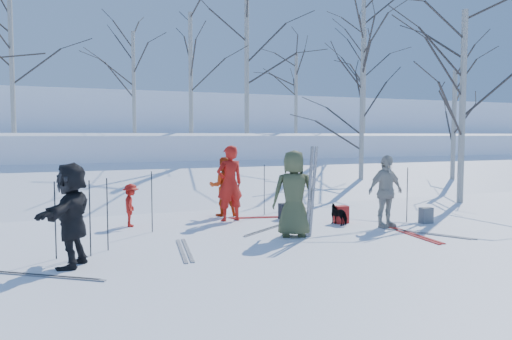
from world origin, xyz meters
name	(u,v)px	position (x,y,z in m)	size (l,w,h in m)	color
ground	(284,236)	(0.00, 0.00, 0.00)	(120.00, 120.00, 0.00)	white
snow_ramp	(193,193)	(0.00, 7.00, 0.15)	(70.00, 9.50, 1.40)	white
snow_plateau	(141,157)	(0.00, 17.00, 1.00)	(70.00, 18.00, 2.20)	white
far_hill	(100,137)	(0.00, 38.00, 2.00)	(90.00, 30.00, 6.00)	white
skier_olive_center	(294,194)	(0.16, -0.14, 0.91)	(0.89, 0.58, 1.82)	#434A2C
skier_red_north	(230,183)	(-0.41, 2.21, 0.94)	(0.68, 0.45, 1.87)	#B51710
skier_redor_behind	(223,186)	(-0.30, 3.00, 0.78)	(0.75, 0.59, 1.55)	#C0390E
skier_red_seated	(131,205)	(-2.80, 2.36, 0.50)	(0.65, 0.37, 1.00)	#B51710
skier_cream_east	(386,191)	(2.58, -0.03, 0.83)	(0.98, 0.41, 1.67)	beige
skier_grey_west	(72,215)	(-4.23, -0.87, 0.85)	(1.57, 0.50, 1.69)	black
dog	(339,214)	(1.82, 0.70, 0.24)	(0.26, 0.57, 0.49)	black
upright_ski_left	(310,192)	(0.41, -0.36, 0.95)	(0.07, 0.02, 1.90)	silver
upright_ski_right	(313,192)	(0.50, -0.36, 0.95)	(0.07, 0.02, 1.90)	silver
ski_pair_a	(428,234)	(2.95, -1.04, 0.01)	(1.09, 1.76, 0.02)	silver
ski_pair_b	(414,235)	(2.58, -1.03, 0.01)	(0.42, 1.91, 0.02)	#AA1B18
ski_pair_c	(185,250)	(-2.28, -0.50, 0.01)	(0.52, 1.91, 0.02)	silver
ski_pair_d	(46,276)	(-4.63, -1.34, 0.01)	(1.64, 1.30, 0.02)	silver
ski_pair_e	(266,217)	(0.62, 2.28, 0.01)	(1.89, 0.63, 0.02)	#AA1B18
ski_pair_f	(268,229)	(-0.01, 0.80, 0.01)	(1.66, 1.27, 0.02)	silver
ski_pole_a	(107,214)	(-3.57, 0.07, 0.67)	(0.02, 0.02, 1.34)	black
ski_pole_b	(90,218)	(-3.91, -0.26, 0.67)	(0.02, 0.02, 1.34)	black
ski_pole_c	(264,190)	(0.77, 2.75, 0.67)	(0.02, 0.02, 1.34)	black
ski_pole_d	(152,202)	(-2.47, 1.51, 0.67)	(0.02, 0.02, 1.34)	black
ski_pole_e	(407,195)	(3.51, 0.33, 0.67)	(0.02, 0.02, 1.34)	black
ski_pole_f	(55,220)	(-4.47, -0.25, 0.67)	(0.02, 0.02, 1.34)	black
backpack_red	(341,215)	(1.96, 0.83, 0.21)	(0.32, 0.22, 0.42)	red
backpack_grey	(426,215)	(3.83, 0.02, 0.19)	(0.30, 0.20, 0.38)	#585B5F
backpack_dark	(286,211)	(0.99, 1.89, 0.20)	(0.34, 0.24, 0.40)	black
birch_plateau_a	(191,73)	(1.37, 12.10, 4.83)	(4.29, 4.29, 5.27)	silver
birch_plateau_b	(247,63)	(3.25, 10.18, 5.14)	(4.71, 4.71, 5.87)	silver
birch_plateau_c	(364,82)	(12.77, 15.36, 5.23)	(4.85, 4.85, 6.07)	silver
birch_plateau_d	(12,63)	(-5.71, 12.45, 4.93)	(4.42, 4.42, 5.45)	silver
birch_plateau_e	(134,83)	(-0.53, 15.55, 4.68)	(4.07, 4.07, 4.95)	silver
birch_plateau_g	(296,93)	(6.77, 12.48, 4.16)	(3.34, 3.34, 3.92)	silver
birch_plateau_i	(363,61)	(9.29, 10.53, 5.59)	(5.35, 5.35, 6.79)	silver
birch_edge_b	(462,107)	(7.41, 2.51, 2.99)	(4.78, 4.78, 5.98)	silver
birch_edge_c	(454,131)	(10.00, 5.48, 2.30)	(3.83, 3.83, 4.61)	silver
birch_edge_e	(362,131)	(6.01, 5.85, 2.27)	(3.78, 3.78, 4.54)	silver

